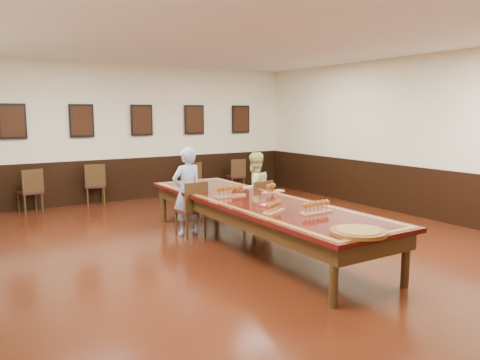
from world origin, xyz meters
TOP-DOWN VIEW (x-y plane):
  - floor at (0.00, 0.00)m, footprint 8.00×10.00m
  - ceiling at (0.00, 0.00)m, footprint 8.00×10.00m
  - wall_back at (0.00, 5.01)m, footprint 8.00×0.02m
  - wall_right at (4.01, 0.00)m, footprint 0.02×10.00m
  - chair_man at (-0.56, 1.19)m, footprint 0.49×0.52m
  - chair_woman at (0.71, 1.05)m, footprint 0.42×0.46m
  - spare_chair_a at (-2.59, 4.68)m, footprint 0.53×0.56m
  - spare_chair_b at (-1.22, 4.78)m, footprint 0.50×0.54m
  - spare_chair_c at (1.17, 4.68)m, footprint 0.45×0.48m
  - spare_chair_d at (2.44, 4.61)m, footprint 0.48×0.51m
  - person_man at (-0.57, 1.29)m, footprint 0.58×0.41m
  - person_woman at (0.71, 1.14)m, footprint 0.70×0.55m
  - pink_phone at (0.60, 0.35)m, footprint 0.11×0.15m
  - wainscoting at (0.00, 0.00)m, footprint 8.00×10.00m
  - conference_table at (0.00, 0.00)m, footprint 1.40×5.00m
  - posters at (0.00, 4.94)m, footprint 6.14×0.04m
  - flight_a at (-0.21, 0.46)m, footprint 0.50×0.18m
  - flight_b at (0.58, 0.41)m, footprint 0.46×0.21m
  - flight_c at (-0.32, -0.87)m, footprint 0.43×0.30m
  - flight_d at (0.13, -1.21)m, footprint 0.47×0.15m
  - red_plate_grp at (-0.16, -0.46)m, footprint 0.21×0.21m
  - carved_platter at (-0.18, -2.27)m, footprint 0.77×0.77m

SIDE VIEW (x-z plane):
  - floor at x=0.00m, z-range -0.02..0.00m
  - spare_chair_c at x=1.17m, z-range 0.00..0.85m
  - spare_chair_d at x=2.44m, z-range 0.00..0.87m
  - chair_woman at x=0.71m, z-range 0.00..0.88m
  - spare_chair_a at x=-2.59m, z-range 0.00..0.92m
  - spare_chair_b at x=-1.22m, z-range 0.00..0.94m
  - chair_man at x=-0.56m, z-range 0.00..0.94m
  - wainscoting at x=0.00m, z-range 0.00..1.00m
  - conference_table at x=0.00m, z-range 0.23..0.99m
  - person_woman at x=0.71m, z-range 0.00..1.37m
  - person_man at x=-0.57m, z-range 0.00..1.50m
  - pink_phone at x=0.60m, z-range 0.75..0.76m
  - red_plate_grp at x=-0.16m, z-range 0.75..0.78m
  - carved_platter at x=-0.18m, z-range 0.75..0.80m
  - flight_c at x=-0.32m, z-range 0.74..0.90m
  - flight_b at x=0.58m, z-range 0.74..0.91m
  - flight_d at x=0.13m, z-range 0.74..0.92m
  - flight_a at x=-0.21m, z-range 0.74..0.93m
  - wall_back at x=0.00m, z-range 0.00..3.20m
  - wall_right at x=4.01m, z-range 0.00..3.20m
  - posters at x=0.00m, z-range 1.53..2.27m
  - ceiling at x=0.00m, z-range 3.20..3.22m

